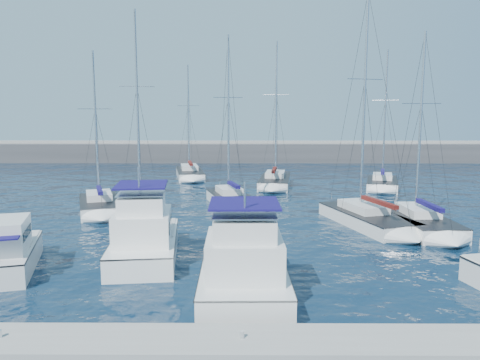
{
  "coord_description": "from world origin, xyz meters",
  "views": [
    {
      "loc": [
        0.02,
        -25.48,
        7.92
      ],
      "look_at": [
        -0.19,
        9.04,
        3.0
      ],
      "focal_mm": 35.0,
      "sensor_mm": 36.0,
      "label": 1
    }
  ],
  "objects_px": {
    "sailboat_mid_b": "(141,210)",
    "sailboat_mid_c": "(230,199)",
    "motor_yacht_port_outer": "(8,253)",
    "motor_yacht_stbd_inner": "(244,270)",
    "motor_yacht_port_inner": "(145,239)",
    "sailboat_mid_e": "(420,222)",
    "sailboat_back_c": "(382,183)",
    "sailboat_mid_d": "(366,218)",
    "sailboat_back_b": "(275,181)",
    "sailboat_back_a": "(190,173)",
    "sailboat_mid_a": "(100,205)"
  },
  "relations": [
    {
      "from": "sailboat_mid_e",
      "to": "sailboat_back_b",
      "type": "xyz_separation_m",
      "value": [
        -8.66,
        19.51,
        0.02
      ]
    },
    {
      "from": "sailboat_mid_c",
      "to": "sailboat_back_c",
      "type": "relative_size",
      "value": 1.0
    },
    {
      "from": "sailboat_mid_a",
      "to": "sailboat_mid_e",
      "type": "height_order",
      "value": "sailboat_mid_e"
    },
    {
      "from": "motor_yacht_stbd_inner",
      "to": "sailboat_back_c",
      "type": "distance_m",
      "value": 33.08
    },
    {
      "from": "sailboat_mid_c",
      "to": "sailboat_back_c",
      "type": "height_order",
      "value": "sailboat_back_c"
    },
    {
      "from": "sailboat_mid_b",
      "to": "sailboat_back_a",
      "type": "relative_size",
      "value": 1.13
    },
    {
      "from": "sailboat_mid_c",
      "to": "sailboat_mid_e",
      "type": "distance_m",
      "value": 15.8
    },
    {
      "from": "sailboat_mid_e",
      "to": "sailboat_back_b",
      "type": "height_order",
      "value": "sailboat_back_b"
    },
    {
      "from": "sailboat_mid_d",
      "to": "sailboat_mid_e",
      "type": "xyz_separation_m",
      "value": [
        3.37,
        -1.16,
        -0.02
      ]
    },
    {
      "from": "sailboat_mid_c",
      "to": "sailboat_back_b",
      "type": "distance_m",
      "value": 11.89
    },
    {
      "from": "sailboat_back_b",
      "to": "sailboat_back_c",
      "type": "relative_size",
      "value": 1.07
    },
    {
      "from": "sailboat_back_a",
      "to": "sailboat_back_b",
      "type": "bearing_deg",
      "value": -43.84
    },
    {
      "from": "sailboat_back_a",
      "to": "sailboat_back_b",
      "type": "xyz_separation_m",
      "value": [
        10.18,
        -6.75,
        0.02
      ]
    },
    {
      "from": "sailboat_mid_a",
      "to": "sailboat_back_c",
      "type": "relative_size",
      "value": 0.89
    },
    {
      "from": "motor_yacht_port_inner",
      "to": "sailboat_mid_b",
      "type": "height_order",
      "value": "sailboat_mid_b"
    },
    {
      "from": "sailboat_back_c",
      "to": "sailboat_mid_c",
      "type": "bearing_deg",
      "value": -133.5
    },
    {
      "from": "sailboat_mid_c",
      "to": "sailboat_mid_d",
      "type": "height_order",
      "value": "sailboat_mid_d"
    },
    {
      "from": "motor_yacht_port_inner",
      "to": "sailboat_mid_b",
      "type": "distance_m",
      "value": 10.94
    },
    {
      "from": "sailboat_mid_d",
      "to": "sailboat_mid_e",
      "type": "distance_m",
      "value": 3.57
    },
    {
      "from": "sailboat_mid_d",
      "to": "sailboat_back_a",
      "type": "relative_size",
      "value": 1.17
    },
    {
      "from": "motor_yacht_port_outer",
      "to": "sailboat_back_c",
      "type": "relative_size",
      "value": 0.46
    },
    {
      "from": "sailboat_mid_b",
      "to": "sailboat_back_a",
      "type": "bearing_deg",
      "value": 72.96
    },
    {
      "from": "motor_yacht_port_inner",
      "to": "sailboat_mid_a",
      "type": "xyz_separation_m",
      "value": [
        -6.33,
        12.57,
        -0.62
      ]
    },
    {
      "from": "motor_yacht_port_inner",
      "to": "sailboat_back_a",
      "type": "relative_size",
      "value": 0.61
    },
    {
      "from": "sailboat_back_b",
      "to": "sailboat_mid_c",
      "type": "bearing_deg",
      "value": -105.49
    },
    {
      "from": "motor_yacht_port_outer",
      "to": "motor_yacht_stbd_inner",
      "type": "xyz_separation_m",
      "value": [
        11.87,
        -3.0,
        0.19
      ]
    },
    {
      "from": "motor_yacht_port_inner",
      "to": "sailboat_mid_e",
      "type": "distance_m",
      "value": 18.83
    },
    {
      "from": "motor_yacht_port_outer",
      "to": "sailboat_mid_e",
      "type": "xyz_separation_m",
      "value": [
        24.02,
        8.83,
        -0.43
      ]
    },
    {
      "from": "motor_yacht_port_outer",
      "to": "sailboat_mid_c",
      "type": "distance_m",
      "value": 20.43
    },
    {
      "from": "sailboat_mid_e",
      "to": "sailboat_back_a",
      "type": "relative_size",
      "value": 0.97
    },
    {
      "from": "motor_yacht_port_inner",
      "to": "sailboat_mid_e",
      "type": "height_order",
      "value": "sailboat_mid_e"
    },
    {
      "from": "motor_yacht_port_inner",
      "to": "sailboat_mid_a",
      "type": "relative_size",
      "value": 0.65
    },
    {
      "from": "sailboat_mid_e",
      "to": "sailboat_back_c",
      "type": "relative_size",
      "value": 0.92
    },
    {
      "from": "motor_yacht_port_inner",
      "to": "sailboat_mid_d",
      "type": "distance_m",
      "value": 16.26
    },
    {
      "from": "sailboat_back_a",
      "to": "motor_yacht_port_outer",
      "type": "bearing_deg",
      "value": -108.68
    },
    {
      "from": "motor_yacht_stbd_inner",
      "to": "sailboat_mid_c",
      "type": "xyz_separation_m",
      "value": [
        -1.14,
        20.38,
        -0.59
      ]
    },
    {
      "from": "motor_yacht_port_outer",
      "to": "sailboat_mid_d",
      "type": "xyz_separation_m",
      "value": [
        20.65,
        9.99,
        -0.41
      ]
    },
    {
      "from": "sailboat_mid_c",
      "to": "sailboat_back_b",
      "type": "xyz_separation_m",
      "value": [
        4.62,
        10.95,
        -0.02
      ]
    },
    {
      "from": "sailboat_mid_e",
      "to": "motor_yacht_port_inner",
      "type": "bearing_deg",
      "value": -161.44
    },
    {
      "from": "sailboat_mid_b",
      "to": "sailboat_mid_c",
      "type": "height_order",
      "value": "sailboat_mid_b"
    },
    {
      "from": "sailboat_mid_b",
      "to": "sailboat_mid_e",
      "type": "height_order",
      "value": "sailboat_mid_b"
    },
    {
      "from": "sailboat_mid_b",
      "to": "motor_yacht_stbd_inner",
      "type": "bearing_deg",
      "value": -76.96
    },
    {
      "from": "sailboat_back_c",
      "to": "sailboat_mid_e",
      "type": "bearing_deg",
      "value": -82.0
    },
    {
      "from": "sailboat_mid_e",
      "to": "sailboat_mid_c",
      "type": "bearing_deg",
      "value": 144.73
    },
    {
      "from": "motor_yacht_port_outer",
      "to": "sailboat_mid_e",
      "type": "height_order",
      "value": "sailboat_mid_e"
    },
    {
      "from": "sailboat_back_c",
      "to": "sailboat_back_b",
      "type": "bearing_deg",
      "value": -172.32
    },
    {
      "from": "motor_yacht_port_inner",
      "to": "sailboat_mid_b",
      "type": "bearing_deg",
      "value": 96.94
    },
    {
      "from": "motor_yacht_port_inner",
      "to": "sailboat_back_c",
      "type": "height_order",
      "value": "sailboat_back_c"
    },
    {
      "from": "sailboat_mid_b",
      "to": "sailboat_mid_d",
      "type": "relative_size",
      "value": 0.97
    },
    {
      "from": "sailboat_mid_c",
      "to": "sailboat_mid_d",
      "type": "bearing_deg",
      "value": -52.58
    }
  ]
}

